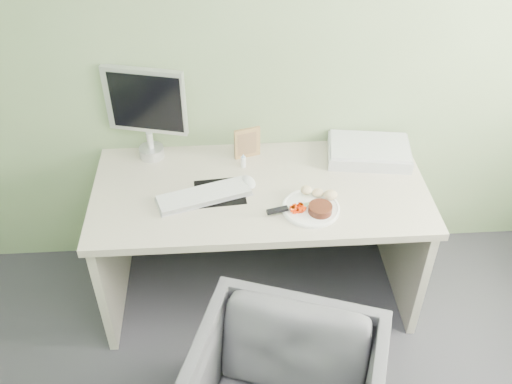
{
  "coord_description": "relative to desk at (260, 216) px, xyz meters",
  "views": [
    {
      "loc": [
        -0.16,
        -0.49,
        2.44
      ],
      "look_at": [
        -0.03,
        1.5,
        0.81
      ],
      "focal_mm": 40.0,
      "sensor_mm": 36.0,
      "label": 1
    }
  ],
  "objects": [
    {
      "name": "steak_knife",
      "position": [
        0.1,
        -0.19,
        0.21
      ],
      "size": [
        0.26,
        0.08,
        0.02
      ],
      "rotation": [
        0.0,
        0.0,
        0.25
      ],
      "color": "silver",
      "rests_on": "plate"
    },
    {
      "name": "carrot_heap",
      "position": [
        0.16,
        -0.19,
        0.22
      ],
      "size": [
        0.07,
        0.06,
        0.04
      ],
      "primitive_type": "cube",
      "rotation": [
        0.0,
        0.0,
        -0.15
      ],
      "color": "red",
      "rests_on": "plate"
    },
    {
      "name": "scanner",
      "position": [
        0.57,
        0.22,
        0.21
      ],
      "size": [
        0.45,
        0.33,
        0.06
      ],
      "primitive_type": "cube",
      "rotation": [
        0.0,
        0.0,
        -0.15
      ],
      "color": "#B3B6BA",
      "rests_on": "desk"
    },
    {
      "name": "steak",
      "position": [
        0.26,
        -0.21,
        0.21
      ],
      "size": [
        0.12,
        0.12,
        0.03
      ],
      "primitive_type": "cylinder",
      "rotation": [
        0.0,
        0.0,
        -0.1
      ],
      "color": "black",
      "rests_on": "plate"
    },
    {
      "name": "potato_pile",
      "position": [
        0.26,
        -0.12,
        0.23
      ],
      "size": [
        0.15,
        0.12,
        0.07
      ],
      "primitive_type": "ellipsoid",
      "rotation": [
        0.0,
        0.0,
        0.31
      ],
      "color": "tan",
      "rests_on": "plate"
    },
    {
      "name": "wall_back",
      "position": [
        0.0,
        0.38,
        0.8
      ],
      "size": [
        3.5,
        0.0,
        3.5
      ],
      "primitive_type": "plane",
      "rotation": [
        1.57,
        0.0,
        0.0
      ],
      "color": "gray",
      "rests_on": "floor"
    },
    {
      "name": "eyedrop_bottle",
      "position": [
        -0.07,
        0.18,
        0.22
      ],
      "size": [
        0.03,
        0.03,
        0.08
      ],
      "color": "white",
      "rests_on": "desk"
    },
    {
      "name": "keyboard",
      "position": [
        -0.27,
        -0.06,
        0.2
      ],
      "size": [
        0.45,
        0.25,
        0.02
      ],
      "primitive_type": "cube",
      "rotation": [
        0.0,
        0.0,
        0.3
      ],
      "color": "white",
      "rests_on": "desk"
    },
    {
      "name": "monitor",
      "position": [
        -0.53,
        0.31,
        0.45
      ],
      "size": [
        0.4,
        0.15,
        0.48
      ],
      "rotation": [
        0.0,
        0.0,
        -0.25
      ],
      "color": "silver",
      "rests_on": "desk"
    },
    {
      "name": "plate",
      "position": [
        0.22,
        -0.17,
        0.19
      ],
      "size": [
        0.27,
        0.27,
        0.01
      ],
      "primitive_type": "cylinder",
      "color": "white",
      "rests_on": "desk"
    },
    {
      "name": "computer_mouse",
      "position": [
        -0.05,
        0.03,
        0.2
      ],
      "size": [
        0.09,
        0.12,
        0.04
      ],
      "primitive_type": "ellipsoid",
      "rotation": [
        0.0,
        0.0,
        0.39
      ],
      "color": "white",
      "rests_on": "desk"
    },
    {
      "name": "desk",
      "position": [
        0.0,
        0.0,
        0.0
      ],
      "size": [
        1.6,
        0.75,
        0.73
      ],
      "color": "beige",
      "rests_on": "floor"
    },
    {
      "name": "photo_frame",
      "position": [
        -0.05,
        0.26,
        0.27
      ],
      "size": [
        0.13,
        0.05,
        0.17
      ],
      "primitive_type": "cube",
      "rotation": [
        0.0,
        0.0,
        0.29
      ],
      "color": "olive",
      "rests_on": "desk"
    },
    {
      "name": "mousepad",
      "position": [
        -0.19,
        -0.02,
        0.18
      ],
      "size": [
        0.25,
        0.22,
        0.0
      ],
      "primitive_type": "cube",
      "rotation": [
        0.0,
        0.0,
        0.09
      ],
      "color": "black",
      "rests_on": "desk"
    }
  ]
}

